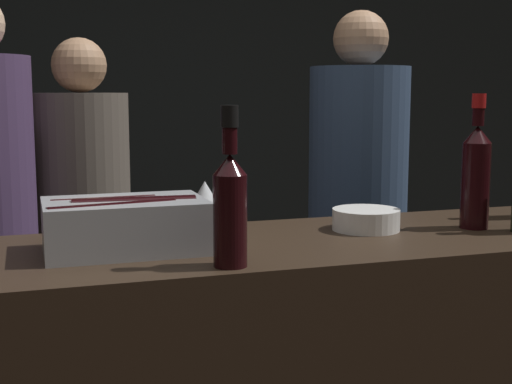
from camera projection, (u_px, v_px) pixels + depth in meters
The scene contains 8 objects.
wall_back_chalkboard at pixel (125, 102), 3.92m from camera, with size 6.40×0.06×2.80m.
ice_bin_with_bottles at pixel (124, 222), 1.63m from camera, with size 0.36×0.24×0.13m.
bowl_white at pixel (366, 219), 1.89m from camera, with size 0.18×0.18×0.06m.
wine_glass at pixel (205, 195), 1.89m from camera, with size 0.08×0.08×0.13m.
red_wine_bottle_black_foil at pixel (230, 201), 1.48m from camera, with size 0.07×0.07×0.34m.
red_wine_bottle_tall at pixel (476, 172), 1.90m from camera, with size 0.08×0.08×0.36m.
person_in_hoodie at pixel (85, 228), 2.81m from camera, with size 0.36×0.36×1.66m.
person_grey_polo at pixel (357, 215), 2.78m from camera, with size 0.38×0.38×1.76m.
Camera 1 is at (-0.53, -1.34, 1.46)m, focal length 50.00 mm.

